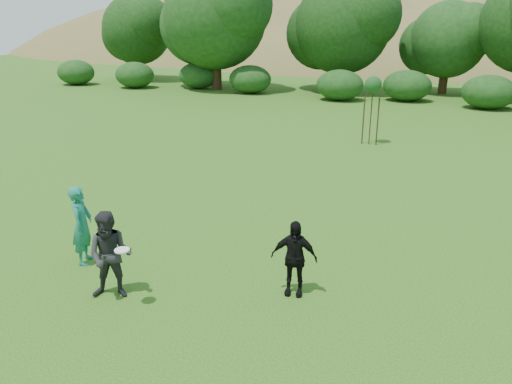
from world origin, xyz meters
TOP-DOWN VIEW (x-y plane):
  - ground at (0.00, 0.00)m, footprint 120.00×120.00m
  - player_teal at (-2.88, 0.19)m, footprint 0.62×0.75m
  - player_grey at (-1.41, -0.76)m, footprint 1.03×0.93m
  - player_black at (1.74, 0.65)m, footprint 0.94×0.51m
  - frisbee at (-0.94, -1.00)m, footprint 0.27×0.27m
  - sapling at (0.90, 13.55)m, footprint 0.70×0.70m
  - hillside at (-0.56, 68.45)m, footprint 150.00×72.00m
  - tree_row at (3.23, 28.68)m, footprint 53.92×10.38m

SIDE VIEW (x-z plane):
  - hillside at x=-0.56m, z-range -37.97..14.03m
  - ground at x=0.00m, z-range 0.00..0.00m
  - player_black at x=1.74m, z-range 0.00..1.51m
  - player_grey at x=-1.41m, z-range 0.00..1.73m
  - player_teal at x=-2.88m, z-range 0.00..1.74m
  - frisbee at x=-0.94m, z-range 1.16..1.18m
  - sapling at x=0.90m, z-range 0.99..3.84m
  - tree_row at x=3.23m, z-range 0.06..9.69m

